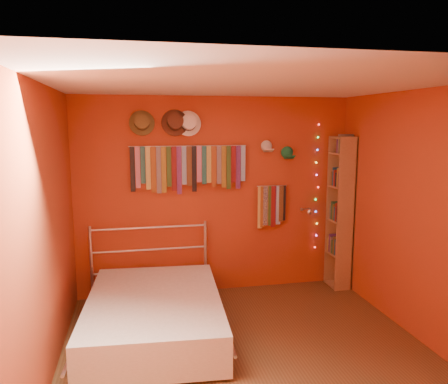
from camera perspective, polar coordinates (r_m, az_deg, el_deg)
ground at (r=4.36m, az=3.53°, el=-20.84°), size 3.50×3.50×0.00m
back_wall at (r=5.57m, az=-1.09°, el=-0.50°), size 3.50×0.02×2.50m
right_wall at (r=4.67m, az=24.93°, el=-3.20°), size 0.02×3.50×2.50m
left_wall at (r=3.83m, az=-22.56°, el=-5.58°), size 0.02×3.50×2.50m
ceiling at (r=3.80m, az=3.90°, el=13.99°), size 3.50×3.50×0.02m
tie_rack at (r=5.40m, az=-4.67°, el=3.39°), size 1.45×0.03×0.60m
small_tie_rack at (r=5.70m, az=6.23°, el=-1.67°), size 0.40×0.03×0.56m
fedora_olive at (r=5.30m, az=-10.68°, el=8.94°), size 0.30×0.16×0.30m
fedora_brown at (r=5.32m, az=-6.41°, el=9.08°), size 0.32×0.18×0.32m
fedora_white at (r=5.34m, az=-4.65°, el=9.01°), size 0.31×0.17×0.31m
cap_white at (r=5.60m, az=5.58°, el=5.97°), size 0.16×0.20×0.16m
cap_green at (r=5.70m, az=8.24°, el=5.11°), size 0.17×0.21×0.17m
fairy_lights at (r=5.92m, az=12.02°, el=0.61°), size 0.06×0.02×1.67m
reading_lamp at (r=5.71m, az=10.94°, el=-2.49°), size 0.07×0.31×0.09m
bookshelf at (r=5.94m, az=15.26°, el=-2.50°), size 0.25×0.34×2.00m
bed at (r=4.72m, az=-9.08°, el=-15.46°), size 1.56×2.01×0.95m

